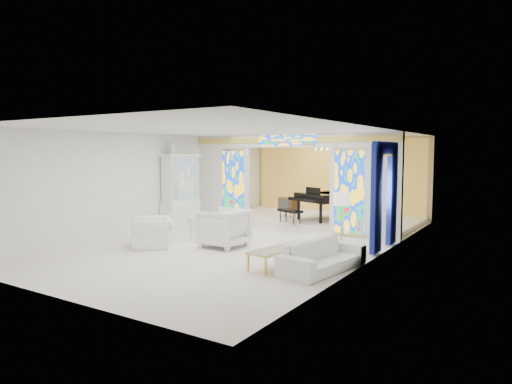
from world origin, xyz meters
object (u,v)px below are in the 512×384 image
Objects in this scene: armchair_left at (152,232)px; coffee_table at (285,248)px; armchair_right at (223,228)px; china_cabinet at (181,192)px; sofa at (323,256)px; grand_piano at (330,197)px; tv_console at (288,204)px.

coffee_table is (3.90, 0.06, 0.01)m from armchair_left.
armchair_right is at bearing 158.67° from coffee_table.
china_cabinet reaches higher than sofa.
armchair_right is 3.28m from sofa.
grand_piano is at bearing 30.57° from sofa.
tv_console is at bearing 124.71° from armchair_left.
grand_piano is (-1.39, 5.69, 0.54)m from coffee_table.
sofa is 3.19× the size of tv_console.
armchair_right is at bearing 84.03° from sofa.
armchair_right is at bearing -76.93° from grand_piano.
armchair_right reaches higher than tv_console.
coffee_table is at bearing -54.04° from tv_console.
china_cabinet is 1.38× the size of coffee_table.
china_cabinet is 4.01× the size of tv_console.
coffee_table is at bearing 45.15° from armchair_left.
armchair_right is 2.48m from coffee_table.
armchair_right is at bearing -74.13° from tv_console.
armchair_left is 1.06× the size of armchair_right.
coffee_table is 5.88m from grand_piano.
china_cabinet is at bearing -118.37° from grand_piano.
armchair_right is 4.89m from grand_piano.
grand_piano is (2.51, 5.74, 0.56)m from armchair_left.
coffee_table is (2.31, -0.90, -0.11)m from armchair_right.
armchair_left is 0.40× the size of grand_piano.
grand_piano is at bearing 37.63° from china_cabinet.
grand_piano reaches higher than tv_console.
coffee_table is 0.69× the size of grand_piano.
grand_piano is 1.59m from tv_console.
china_cabinet is 4.97m from grand_piano.
armchair_left is at bearing -91.45° from tv_console.
grand_piano is (-2.24, 5.62, 0.62)m from sofa.
grand_piano is (3.93, 3.03, -0.24)m from china_cabinet.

